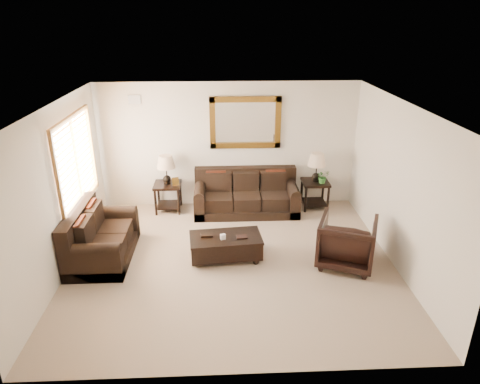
{
  "coord_description": "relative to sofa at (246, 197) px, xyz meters",
  "views": [
    {
      "loc": [
        -0.17,
        -6.35,
        3.96
      ],
      "look_at": [
        0.16,
        0.6,
        1.06
      ],
      "focal_mm": 32.0,
      "sensor_mm": 36.0,
      "label": 1
    }
  ],
  "objects": [
    {
      "name": "room",
      "position": [
        -0.36,
        -2.07,
        1.02
      ],
      "size": [
        5.51,
        5.01,
        2.71
      ],
      "color": "#856E5C",
      "rests_on": "ground"
    },
    {
      "name": "end_table_left",
      "position": [
        -1.68,
        0.11,
        0.49
      ],
      "size": [
        0.57,
        0.57,
        1.25
      ],
      "color": "black",
      "rests_on": "room"
    },
    {
      "name": "loveseat",
      "position": [
        -2.67,
        -1.8,
        0.01
      ],
      "size": [
        0.97,
        1.64,
        0.92
      ],
      "rotation": [
        0.0,
        0.0,
        1.57
      ],
      "color": "black",
      "rests_on": "room"
    },
    {
      "name": "potted_plant",
      "position": [
        1.63,
        0.01,
        0.4
      ],
      "size": [
        0.33,
        0.35,
        0.23
      ],
      "primitive_type": "imported",
      "rotation": [
        0.0,
        0.0,
        0.3
      ],
      "color": "#25561D",
      "rests_on": "end_table_right"
    },
    {
      "name": "mirror",
      "position": [
        0.0,
        0.4,
        1.52
      ],
      "size": [
        1.5,
        0.06,
        1.1
      ],
      "color": "#46310E",
      "rests_on": "room"
    },
    {
      "name": "air_vent",
      "position": [
        -2.26,
        0.41,
        2.02
      ],
      "size": [
        0.25,
        0.02,
        0.18
      ],
      "primitive_type": "cube",
      "color": "#999999",
      "rests_on": "room"
    },
    {
      "name": "window",
      "position": [
        -3.06,
        -1.17,
        1.22
      ],
      "size": [
        0.07,
        1.96,
        1.66
      ],
      "color": "white",
      "rests_on": "room"
    },
    {
      "name": "sofa",
      "position": [
        0.0,
        0.0,
        0.0
      ],
      "size": [
        2.2,
        0.95,
        0.9
      ],
      "color": "black",
      "rests_on": "room"
    },
    {
      "name": "end_table_right",
      "position": [
        1.51,
        0.11,
        0.49
      ],
      "size": [
        0.57,
        0.57,
        1.24
      ],
      "color": "black",
      "rests_on": "room"
    },
    {
      "name": "coffee_table",
      "position": [
        -0.47,
        -1.92,
        -0.07
      ],
      "size": [
        1.29,
        0.78,
        0.52
      ],
      "rotation": [
        0.0,
        0.0,
        0.1
      ],
      "color": "black",
      "rests_on": "room"
    },
    {
      "name": "armchair",
      "position": [
        1.56,
        -2.21,
        0.14
      ],
      "size": [
        1.15,
        1.12,
        0.93
      ],
      "primitive_type": "imported",
      "rotation": [
        0.0,
        0.0,
        2.76
      ],
      "color": "black",
      "rests_on": "floor"
    }
  ]
}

